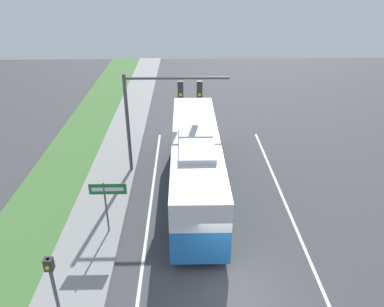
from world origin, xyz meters
TOP-DOWN VIEW (x-y plane):
  - ground_plane at (0.00, 0.00)m, footprint 80.00×80.00m
  - sidewalk at (-6.20, 0.00)m, footprint 2.80×80.00m
  - lane_divider_near at (-3.60, 0.00)m, footprint 0.14×30.00m
  - lane_divider_far at (3.60, 0.00)m, footprint 0.14×30.00m
  - bus at (-1.17, 7.27)m, footprint 2.65×12.49m
  - signal_gantry at (-3.24, 9.67)m, footprint 5.90×0.41m
  - pedestrian_signal at (-6.10, -1.50)m, footprint 0.28×0.34m
  - street_sign at (-5.28, 3.70)m, footprint 1.69×0.08m

SIDE VIEW (x-z plane):
  - ground_plane at x=0.00m, z-range 0.00..0.00m
  - lane_divider_near at x=-3.60m, z-range 0.00..0.01m
  - lane_divider_far at x=3.60m, z-range 0.00..0.01m
  - sidewalk at x=-6.20m, z-range 0.00..0.12m
  - bus at x=-1.17m, z-range 0.19..3.80m
  - street_sign at x=-5.28m, z-range 0.66..3.42m
  - pedestrian_signal at x=-6.10m, z-range 0.57..3.74m
  - signal_gantry at x=-3.24m, z-range 1.30..7.35m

